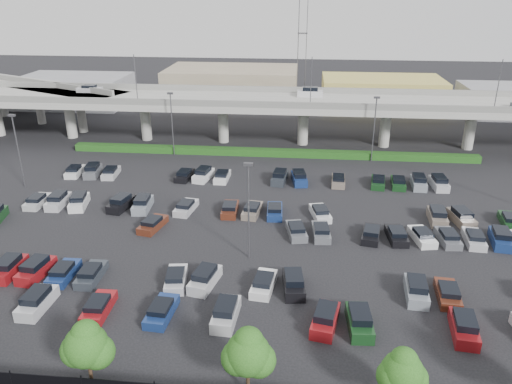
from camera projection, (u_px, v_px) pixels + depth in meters
ground at (256, 223)px, 58.76m from camera, size 280.00×280.00×0.00m
overpass at (273, 104)px, 85.48m from camera, size 150.00×13.00×15.80m
on_ramp at (20, 87)px, 100.36m from camera, size 50.93×30.13×8.80m
hedge at (271, 153)px, 81.50m from camera, size 66.00×1.60×1.10m
tree_row at (228, 352)px, 32.99m from camera, size 65.07×3.66×5.94m
parked_cars at (256, 232)px, 55.14m from camera, size 63.02×36.67×1.67m
light_poles at (223, 166)px, 58.57m from camera, size 66.90×48.38×10.30m
distant_buildings at (337, 90)px, 112.95m from camera, size 138.00×24.00×9.00m
comm_tower at (303, 31)px, 120.32m from camera, size 2.40×2.40×30.00m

